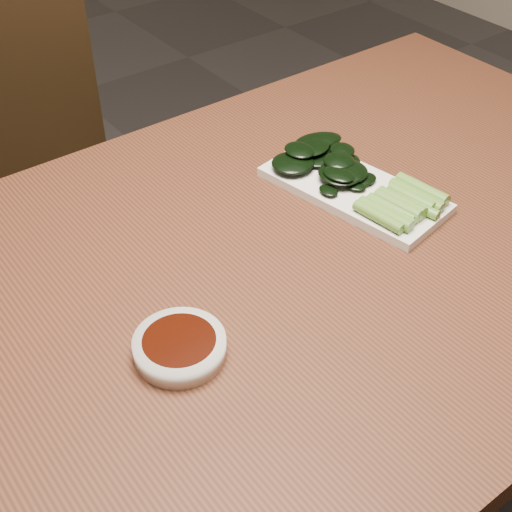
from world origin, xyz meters
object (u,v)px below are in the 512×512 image
at_px(table, 271,299).
at_px(gai_lan, 355,176).
at_px(chair_far, 24,184).
at_px(sauce_bowl, 180,346).
at_px(serving_plate, 353,190).

relative_size(table, gai_lan, 5.09).
relative_size(chair_far, sauce_bowl, 8.44).
bearing_deg(table, chair_far, 95.82).
relative_size(sauce_bowl, serving_plate, 0.36).
bearing_deg(gai_lan, chair_far, 111.05).
relative_size(chair_far, gai_lan, 3.24).
xyz_separation_m(chair_far, sauce_bowl, (-0.11, -0.83, 0.28)).
bearing_deg(sauce_bowl, table, 19.97).
height_order(table, serving_plate, serving_plate).
height_order(chair_far, gai_lan, chair_far).
bearing_deg(chair_far, serving_plate, -54.68).
bearing_deg(gai_lan, table, -165.00).
bearing_deg(serving_plate, gai_lan, 41.33).
xyz_separation_m(serving_plate, gai_lan, (0.01, 0.01, 0.02)).
bearing_deg(table, gai_lan, 15.00).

